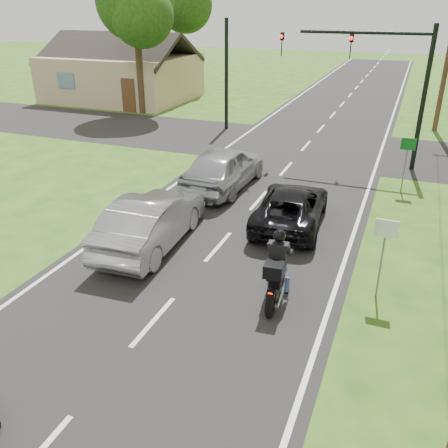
{
  "coord_description": "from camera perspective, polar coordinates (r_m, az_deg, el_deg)",
  "views": [
    {
      "loc": [
        4.83,
        -7.76,
        6.71
      ],
      "look_at": [
        0.58,
        3.0,
        1.3
      ],
      "focal_mm": 38.0,
      "sensor_mm": 36.0,
      "label": 1
    }
  ],
  "objects": [
    {
      "name": "road",
      "position": [
        19.59,
        5.98,
        4.9
      ],
      "size": [
        8.0,
        100.0,
        0.01
      ],
      "primitive_type": "cube",
      "color": "black",
      "rests_on": "ground"
    },
    {
      "name": "dark_suv",
      "position": [
        15.75,
        8.08,
        2.12
      ],
      "size": [
        2.43,
        4.66,
        1.25
      ],
      "primitive_type": "imported",
      "rotation": [
        0.0,
        0.0,
        3.22
      ],
      "color": "black",
      "rests_on": "road"
    },
    {
      "name": "ground",
      "position": [
        11.34,
        -8.49,
        -11.54
      ],
      "size": [
        140.0,
        140.0,
        0.0
      ],
      "primitive_type": "plane",
      "color": "#245417",
      "rests_on": "ground"
    },
    {
      "name": "cross_road",
      "position": [
        25.16,
        9.82,
        9.23
      ],
      "size": [
        60.0,
        7.0,
        0.01
      ],
      "primitive_type": "cube",
      "color": "black",
      "rests_on": "ground"
    },
    {
      "name": "traffic_signal",
      "position": [
        21.96,
        18.34,
        17.14
      ],
      "size": [
        6.38,
        0.44,
        6.0
      ],
      "color": "black",
      "rests_on": "ground"
    },
    {
      "name": "silver_sedan",
      "position": [
        14.32,
        -8.72,
        0.39
      ],
      "size": [
        1.98,
        4.92,
        1.59
      ],
      "primitive_type": "imported",
      "rotation": [
        0.0,
        0.0,
        3.2
      ],
      "color": "#A3A3A7",
      "rests_on": "road"
    },
    {
      "name": "sign_green",
      "position": [
        19.43,
        21.18,
        8.11
      ],
      "size": [
        0.55,
        0.07,
        2.12
      ],
      "color": "slate",
      "rests_on": "ground"
    },
    {
      "name": "house",
      "position": [
        38.3,
        -12.16,
        17.11
      ],
      "size": [
        10.2,
        8.0,
        4.84
      ],
      "color": "tan",
      "rests_on": "ground"
    },
    {
      "name": "motorcycle_rider",
      "position": [
        11.64,
        6.37,
        -5.93
      ],
      "size": [
        0.65,
        2.21,
        1.91
      ],
      "rotation": [
        0.0,
        0.0,
        0.09
      ],
      "color": "black",
      "rests_on": "ground"
    },
    {
      "name": "tree_left_near",
      "position": [
        32.14,
        -10.4,
        24.37
      ],
      "size": [
        5.12,
        4.96,
        9.22
      ],
      "color": "#332316",
      "rests_on": "ground"
    },
    {
      "name": "silver_suv",
      "position": [
        18.73,
        -0.01,
        6.84
      ],
      "size": [
        2.13,
        5.0,
        1.69
      ],
      "primitive_type": "imported",
      "rotation": [
        0.0,
        0.0,
        3.11
      ],
      "color": "#A6AAAE",
      "rests_on": "road"
    },
    {
      "name": "sign_white",
      "position": [
        11.9,
        18.77,
        -1.82
      ],
      "size": [
        0.55,
        0.07,
        2.12
      ],
      "color": "slate",
      "rests_on": "ground"
    },
    {
      "name": "signal_pole_far",
      "position": [
        27.89,
        0.29,
        17.41
      ],
      "size": [
        0.2,
        0.2,
        6.0
      ],
      "primitive_type": "cylinder",
      "color": "black",
      "rests_on": "ground"
    }
  ]
}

